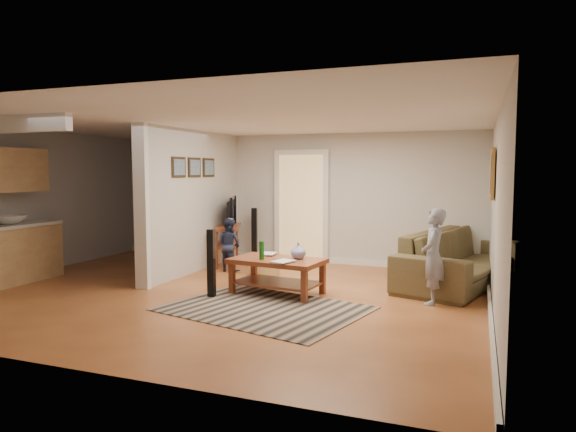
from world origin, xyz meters
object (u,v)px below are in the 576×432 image
object	(u,v)px
speaker_left	(211,263)
child	(432,304)
tv_console	(228,229)
toddler	(229,271)
speaker_right	(254,235)
toy_basket	(265,265)
sofa	(459,284)
coffee_table	(279,266)

from	to	relation	value
speaker_left	child	xyz separation A→B (m)	(2.97, 0.71, -0.49)
tv_console	toddler	bearing A→B (deg)	-83.43
speaker_right	tv_console	bearing A→B (deg)	-138.01
speaker_right	toy_basket	bearing A→B (deg)	-72.74
sofa	child	world-z (taller)	child
speaker_left	toy_basket	xyz separation A→B (m)	(0.10, 1.71, -0.31)
tv_console	toy_basket	xyz separation A→B (m)	(1.07, -0.68, -0.50)
coffee_table	tv_console	world-z (taller)	tv_console
tv_console	toddler	size ratio (longest dim) A/B	1.34
speaker_left	speaker_right	xyz separation A→B (m)	(-0.63, 2.90, 0.05)
toy_basket	toddler	world-z (taller)	toddler
coffee_table	speaker_right	bearing A→B (deg)	121.41
tv_console	speaker_right	world-z (taller)	speaker_right
speaker_right	toy_basket	world-z (taller)	speaker_right
tv_console	toddler	xyz separation A→B (m)	(0.34, -0.61, -0.68)
toy_basket	coffee_table	bearing A→B (deg)	-58.96
child	coffee_table	bearing A→B (deg)	-81.66
tv_console	speaker_right	xyz separation A→B (m)	(0.33, 0.50, -0.15)
speaker_right	child	size ratio (longest dim) A/B	0.82
sofa	toddler	world-z (taller)	toddler
speaker_right	toddler	xyz separation A→B (m)	(0.00, -1.12, -0.53)
child	toddler	size ratio (longest dim) A/B	1.36
sofa	toy_basket	xyz separation A→B (m)	(-3.17, -0.43, 0.18)
tv_console	child	distance (m)	4.34
sofa	speaker_left	size ratio (longest dim) A/B	2.95
child	toy_basket	bearing A→B (deg)	-105.93
coffee_table	sofa	bearing A→B (deg)	33.44
coffee_table	speaker_right	xyz separation A→B (m)	(-1.45, 2.38, 0.13)
toy_basket	child	distance (m)	3.04
child	toddler	distance (m)	3.76
coffee_table	tv_console	distance (m)	2.60
toy_basket	toddler	distance (m)	0.76
coffee_table	toy_basket	world-z (taller)	coffee_table
toy_basket	tv_console	bearing A→B (deg)	147.32
speaker_left	toy_basket	size ratio (longest dim) A/B	2.00
speaker_left	speaker_right	size ratio (longest dim) A/B	0.92
speaker_left	child	size ratio (longest dim) A/B	0.75
child	sofa	bearing A→B (deg)	171.54
sofa	child	xyz separation A→B (m)	(-0.30, -1.43, 0.00)
coffee_table	child	xyz separation A→B (m)	(2.15, 0.19, -0.40)
speaker_right	child	bearing A→B (deg)	-45.81
sofa	coffee_table	distance (m)	2.97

